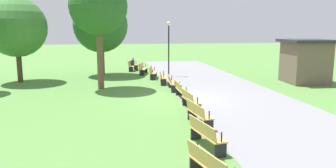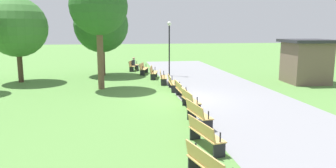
{
  "view_description": "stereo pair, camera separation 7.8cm",
  "coord_description": "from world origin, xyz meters",
  "px_view_note": "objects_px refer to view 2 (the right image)",
  "views": [
    {
      "loc": [
        16.29,
        -3.44,
        3.69
      ],
      "look_at": [
        0.0,
        -0.77,
        0.8
      ],
      "focal_mm": 34.24,
      "sensor_mm": 36.0,
      "label": 1
    },
    {
      "loc": [
        16.3,
        -3.36,
        3.69
      ],
      "look_at": [
        0.0,
        -0.77,
        0.8
      ],
      "focal_mm": 34.24,
      "sensor_mm": 36.0,
      "label": 2
    }
  ],
  "objects_px": {
    "bench_7": "(198,113)",
    "tree_2": "(101,25)",
    "bench_6": "(190,100)",
    "lamp_post": "(169,38)",
    "bench_3": "(163,77)",
    "tree_0": "(99,7)",
    "bench_4": "(172,82)",
    "bench_2": "(153,72)",
    "bench_1": "(143,68)",
    "kiosk": "(306,61)",
    "person_seated": "(135,64)",
    "bench_5": "(181,90)",
    "bench_8": "(204,134)",
    "tree_3": "(17,27)",
    "bench_0": "(133,65)",
    "bench_9": "(209,167)"
  },
  "relations": [
    {
      "from": "bench_7",
      "to": "tree_2",
      "type": "bearing_deg",
      "value": -170.98
    },
    {
      "from": "tree_2",
      "to": "bench_6",
      "type": "bearing_deg",
      "value": 20.54
    },
    {
      "from": "bench_6",
      "to": "lamp_post",
      "type": "bearing_deg",
      "value": 172.03
    },
    {
      "from": "bench_3",
      "to": "tree_0",
      "type": "height_order",
      "value": "tree_0"
    },
    {
      "from": "bench_3",
      "to": "tree_0",
      "type": "bearing_deg",
      "value": -64.74
    },
    {
      "from": "bench_6",
      "to": "tree_0",
      "type": "distance_m",
      "value": 8.5
    },
    {
      "from": "bench_4",
      "to": "tree_2",
      "type": "relative_size",
      "value": 0.3
    },
    {
      "from": "bench_2",
      "to": "tree_2",
      "type": "distance_m",
      "value": 5.52
    },
    {
      "from": "bench_1",
      "to": "kiosk",
      "type": "bearing_deg",
      "value": 75.38
    },
    {
      "from": "person_seated",
      "to": "kiosk",
      "type": "height_order",
      "value": "kiosk"
    },
    {
      "from": "tree_0",
      "to": "kiosk",
      "type": "bearing_deg",
      "value": 90.14
    },
    {
      "from": "bench_1",
      "to": "bench_5",
      "type": "relative_size",
      "value": 1.04
    },
    {
      "from": "person_seated",
      "to": "bench_8",
      "type": "bearing_deg",
      "value": 21.91
    },
    {
      "from": "bench_3",
      "to": "person_seated",
      "type": "bearing_deg",
      "value": -160.27
    },
    {
      "from": "bench_4",
      "to": "tree_3",
      "type": "height_order",
      "value": "tree_3"
    },
    {
      "from": "bench_0",
      "to": "bench_8",
      "type": "bearing_deg",
      "value": 22.2
    },
    {
      "from": "bench_8",
      "to": "tree_2",
      "type": "distance_m",
      "value": 17.18
    },
    {
      "from": "bench_1",
      "to": "bench_9",
      "type": "relative_size",
      "value": 1.0
    },
    {
      "from": "bench_1",
      "to": "bench_3",
      "type": "bearing_deg",
      "value": 25.88
    },
    {
      "from": "bench_0",
      "to": "bench_4",
      "type": "height_order",
      "value": "same"
    },
    {
      "from": "bench_1",
      "to": "lamp_post",
      "type": "distance_m",
      "value": 3.33
    },
    {
      "from": "bench_3",
      "to": "bench_5",
      "type": "relative_size",
      "value": 1.03
    },
    {
      "from": "bench_1",
      "to": "bench_6",
      "type": "height_order",
      "value": "same"
    },
    {
      "from": "bench_0",
      "to": "bench_5",
      "type": "height_order",
      "value": "same"
    },
    {
      "from": "bench_3",
      "to": "tree_3",
      "type": "height_order",
      "value": "tree_3"
    },
    {
      "from": "bench_6",
      "to": "kiosk",
      "type": "bearing_deg",
      "value": 118.5
    },
    {
      "from": "tree_2",
      "to": "bench_9",
      "type": "bearing_deg",
      "value": 9.76
    },
    {
      "from": "bench_1",
      "to": "tree_3",
      "type": "relative_size",
      "value": 0.32
    },
    {
      "from": "lamp_post",
      "to": "kiosk",
      "type": "bearing_deg",
      "value": 60.99
    },
    {
      "from": "bench_5",
      "to": "kiosk",
      "type": "height_order",
      "value": "kiosk"
    },
    {
      "from": "bench_9",
      "to": "lamp_post",
      "type": "bearing_deg",
      "value": 158.93
    },
    {
      "from": "tree_3",
      "to": "tree_2",
      "type": "bearing_deg",
      "value": 114.02
    },
    {
      "from": "person_seated",
      "to": "tree_0",
      "type": "distance_m",
      "value": 9.53
    },
    {
      "from": "bench_4",
      "to": "bench_2",
      "type": "bearing_deg",
      "value": -168.92
    },
    {
      "from": "bench_8",
      "to": "person_seated",
      "type": "bearing_deg",
      "value": 172.29
    },
    {
      "from": "bench_4",
      "to": "tree_2",
      "type": "bearing_deg",
      "value": -143.91
    },
    {
      "from": "bench_0",
      "to": "bench_1",
      "type": "distance_m",
      "value": 2.39
    },
    {
      "from": "bench_0",
      "to": "bench_6",
      "type": "bearing_deg",
      "value": 25.89
    },
    {
      "from": "bench_5",
      "to": "tree_2",
      "type": "height_order",
      "value": "tree_2"
    },
    {
      "from": "bench_5",
      "to": "tree_2",
      "type": "xyz_separation_m",
      "value": [
        -9.28,
        -4.45,
        3.42
      ]
    },
    {
      "from": "bench_0",
      "to": "bench_9",
      "type": "bearing_deg",
      "value": 20.36
    },
    {
      "from": "bench_2",
      "to": "tree_3",
      "type": "distance_m",
      "value": 9.76
    },
    {
      "from": "bench_9",
      "to": "kiosk",
      "type": "xyz_separation_m",
      "value": [
        -12.97,
        10.53,
        1.04
      ]
    },
    {
      "from": "bench_7",
      "to": "tree_0",
      "type": "distance_m",
      "value": 10.2
    },
    {
      "from": "bench_5",
      "to": "bench_8",
      "type": "xyz_separation_m",
      "value": [
        7.13,
        -0.69,
        0.0
      ]
    },
    {
      "from": "tree_2",
      "to": "bench_0",
      "type": "bearing_deg",
      "value": 134.13
    },
    {
      "from": "bench_5",
      "to": "bench_8",
      "type": "distance_m",
      "value": 7.16
    },
    {
      "from": "bench_7",
      "to": "tree_0",
      "type": "bearing_deg",
      "value": -161.6
    },
    {
      "from": "bench_0",
      "to": "person_seated",
      "type": "distance_m",
      "value": 0.24
    },
    {
      "from": "bench_2",
      "to": "tree_0",
      "type": "xyz_separation_m",
      "value": [
        3.64,
        -3.61,
        4.47
      ]
    }
  ]
}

